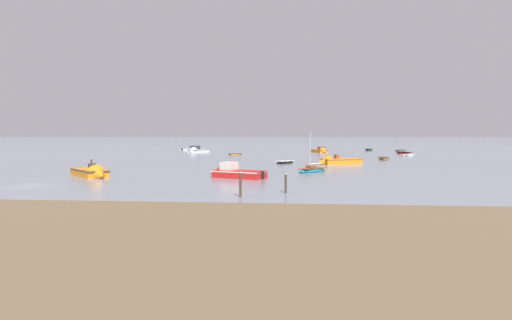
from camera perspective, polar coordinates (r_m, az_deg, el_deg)
The scene contains 18 objects.
ground_plane at distance 47.39m, azimuth -24.88°, elevation -2.77°, with size 800.00×800.00×0.00m, color gray.
rowboat_moored_0 at distance 110.14m, azimuth 16.55°, elevation 0.75°, with size 3.39×4.71×0.71m.
rowboat_moored_1 at distance 100.38m, azimuth 17.02°, elevation 0.50°, with size 3.48×3.85×0.61m.
rowboat_moored_2 at distance 101.21m, azimuth -2.43°, elevation 0.63°, with size 3.01×2.13×0.45m.
rowboat_moored_3 at distance 124.49m, azimuth 16.16°, elevation 1.01°, with size 3.47×3.20×0.56m.
motorboat_moored_0 at distance 112.76m, azimuth -6.83°, elevation 1.00°, with size 4.43×6.73×2.42m.
motorboat_moored_2 at distance 73.45m, azimuth 9.08°, elevation -0.24°, with size 6.95×4.58×2.26m.
rowboat_moored_4 at distance 87.11m, azimuth 14.35°, elevation 0.15°, with size 1.54×3.99×0.62m.
rowboat_moored_5 at distance 74.34m, azimuth 3.34°, elevation -0.28°, with size 3.18×3.88×0.60m.
rowboat_moored_6 at distance 128.03m, azimuth 12.77°, elevation 1.13°, with size 1.72×4.59×0.72m.
motorboat_moored_3 at distance 51.49m, azimuth -2.83°, elevation -1.61°, with size 6.63×4.54×2.39m.
sailboat_moored_0 at distance 58.59m, azimuth 6.44°, elevation -1.19°, with size 3.86×4.26×4.93m.
motorboat_moored_4 at distance 128.47m, azimuth -7.48°, elevation 1.21°, with size 4.27×5.19×1.74m.
motorboat_moored_5 at distance 113.50m, azimuth 7.44°, elevation 0.99°, with size 4.08×5.70×2.06m.
motorboat_moored_6 at distance 54.69m, azimuth -18.15°, elevation -1.54°, with size 6.07×6.28×2.23m.
mooring_post_near at distance 36.22m, azimuth -1.79°, elevation -2.84°, with size 0.22×0.22×2.05m.
mooring_post_left at distance 38.56m, azimuth 3.41°, elevation -2.68°, with size 0.22×0.22×1.72m.
mooring_post_right at distance 55.12m, azimuth -18.29°, elevation -0.87°, with size 0.22×0.22×2.17m.
Camera 1 is at (24.04, -40.57, 4.71)m, focal length 35.00 mm.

